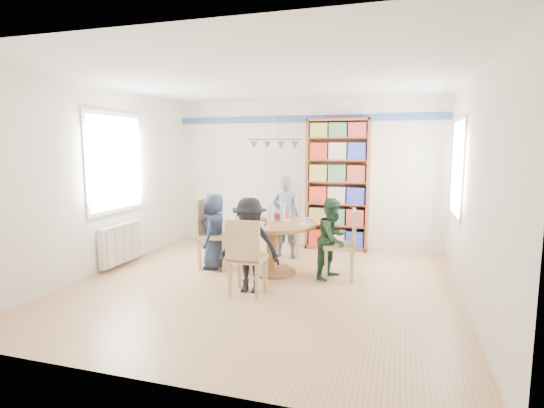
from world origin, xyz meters
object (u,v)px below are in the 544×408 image
at_px(chair_near, 246,254).
at_px(bookshelf, 338,186).
at_px(chair_left, 210,230).
at_px(person_near, 250,245).
at_px(radiator, 122,243).
at_px(dining_table, 272,236).
at_px(chair_far, 288,223).
at_px(person_far, 286,217).
at_px(person_left, 214,231).
at_px(person_right, 333,239).
at_px(chair_right, 345,241).

xyz_separation_m(chair_near, bookshelf, (0.72, 2.79, 0.61)).
relative_size(chair_left, chair_near, 1.09).
distance_m(chair_near, person_near, 0.18).
xyz_separation_m(radiator, dining_table, (2.36, 0.30, 0.21)).
xyz_separation_m(chair_left, bookshelf, (1.70, 1.75, 0.56)).
relative_size(chair_far, person_far, 0.73).
relative_size(chair_left, person_left, 0.92).
height_order(chair_left, person_near, person_near).
distance_m(person_left, person_right, 1.80).
distance_m(radiator, chair_near, 2.46).
xyz_separation_m(dining_table, chair_near, (-0.02, -1.05, -0.02)).
xyz_separation_m(chair_far, person_far, (0.01, -0.14, 0.13)).
bearing_deg(chair_left, chair_right, 0.68).
bearing_deg(person_right, bookshelf, 26.27).
bearing_deg(chair_near, person_far, 90.33).
distance_m(chair_right, person_left, 1.98).
bearing_deg(chair_right, person_left, -178.55).
xyz_separation_m(chair_far, person_right, (0.93, -1.06, 0.01)).
xyz_separation_m(radiator, person_far, (2.32, 1.21, 0.34)).
height_order(chair_near, person_right, person_right).
relative_size(chair_left, chair_far, 1.05).
bearing_deg(chair_far, radiator, -149.72).
relative_size(chair_far, person_near, 0.83).
xyz_separation_m(chair_left, person_near, (0.97, -0.88, 0.02)).
distance_m(chair_right, chair_near, 1.53).
distance_m(chair_left, person_far, 1.33).
bearing_deg(chair_far, person_right, -48.68).
bearing_deg(bookshelf, person_near, -105.50).
relative_size(person_right, person_near, 0.94).
bearing_deg(person_near, chair_right, 36.16).
xyz_separation_m(chair_left, person_right, (1.89, -0.01, -0.02)).
bearing_deg(chair_left, dining_table, -0.09).
bearing_deg(chair_far, person_near, -89.64).
bearing_deg(person_right, chair_near, 158.70).
height_order(chair_far, person_near, person_near).
height_order(radiator, chair_far, chair_far).
relative_size(radiator, chair_far, 0.99).
relative_size(chair_left, bookshelf, 0.46).
height_order(dining_table, chair_far, chair_far).
height_order(chair_far, person_far, person_far).
bearing_deg(chair_right, person_near, -140.57).
height_order(person_far, person_near, person_far).
bearing_deg(bookshelf, person_left, -132.21).
distance_m(radiator, person_far, 2.64).
bearing_deg(bookshelf, dining_table, -111.79).
xyz_separation_m(dining_table, person_left, (-0.91, -0.02, 0.02)).
distance_m(chair_far, person_near, 1.93).
bearing_deg(person_far, person_near, 93.17).
xyz_separation_m(dining_table, bookshelf, (0.70, 1.75, 0.59)).
xyz_separation_m(dining_table, chair_right, (1.07, 0.03, -0.02)).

